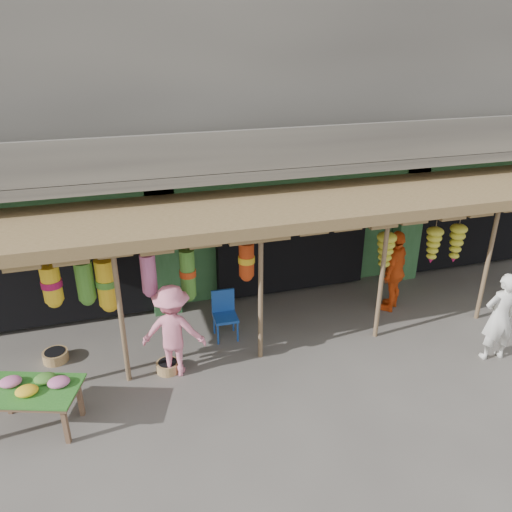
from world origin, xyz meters
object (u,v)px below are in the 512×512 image
object	(u,v)px
blue_chair	(224,312)
person_shopper	(173,331)
person_front	(499,317)
flower_table	(33,391)
person_vendor	(395,271)

from	to	relation	value
blue_chair	person_shopper	size ratio (longest dim) A/B	0.56
person_front	flower_table	bearing A→B (deg)	1.46
person_shopper	flower_table	bearing A→B (deg)	35.48
flower_table	person_vendor	xyz separation A→B (m)	(7.34, 1.72, 0.24)
blue_chair	person_vendor	bearing A→B (deg)	1.82
person_shopper	person_vendor	bearing A→B (deg)	-152.31
person_front	person_shopper	world-z (taller)	person_front
person_front	person_vendor	world-z (taller)	person_vendor
person_front	person_vendor	distance (m)	2.41
flower_table	person_vendor	distance (m)	7.55
blue_chair	person_vendor	distance (m)	3.91
flower_table	blue_chair	xyz separation A→B (m)	(3.46, 1.72, -0.15)
flower_table	person_shopper	size ratio (longest dim) A/B	0.93
person_vendor	person_shopper	distance (m)	5.14
flower_table	person_shopper	distance (m)	2.43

